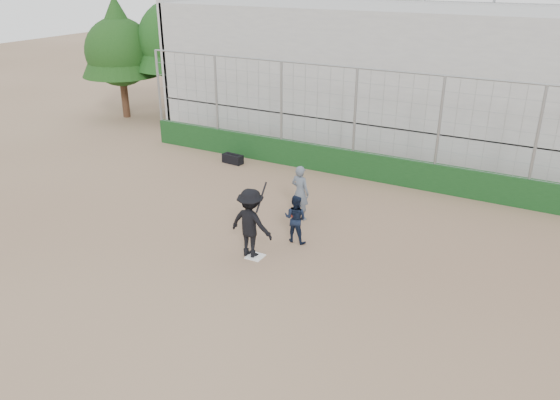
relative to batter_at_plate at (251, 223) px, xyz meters
The scene contains 10 objects.
ground 0.98m from the batter_at_plate, 15.61° to the right, with size 90.00×90.00×0.00m, color brown.
home_plate 0.97m from the batter_at_plate, 15.61° to the right, with size 0.44×0.44×0.02m, color white.
backstop 6.96m from the batter_at_plate, 88.82° to the left, with size 18.10×0.25×4.04m.
bleachers 12.07m from the batter_at_plate, 89.31° to the left, with size 20.25×6.70×6.98m.
tree_left 15.80m from the batter_at_plate, 134.73° to the left, with size 4.48×4.48×7.00m.
tree_right 16.60m from the batter_at_plate, 144.69° to the left, with size 3.84×3.84×6.00m.
batter_at_plate is the anchor object (origin of this frame).
catcher_crouched 1.52m from the batter_at_plate, 61.72° to the left, with size 0.71×0.56×0.99m.
umpire 2.74m from the batter_at_plate, 87.95° to the left, with size 0.63×0.42×1.56m, color #515A66.
equipment_bag 7.62m from the batter_at_plate, 127.01° to the left, with size 0.87×0.43×0.40m.
Camera 1 is at (6.80, -11.05, 7.28)m, focal length 35.00 mm.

